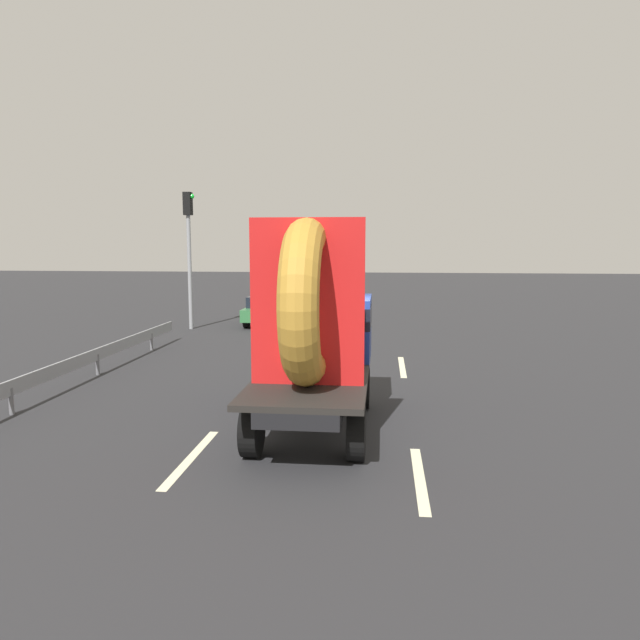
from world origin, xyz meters
TOP-DOWN VIEW (x-y plane):
  - ground_plane at (0.00, 0.00)m, footprint 120.00×120.00m
  - flatbed_truck at (-0.07, -0.33)m, footprint 2.02×4.85m
  - distant_sedan at (-3.71, 13.62)m, footprint 1.64×3.82m
  - traffic_light at (-6.57, 11.84)m, footprint 0.42×0.36m
  - guardrail at (-6.31, 1.52)m, footprint 0.10×14.63m
  - lane_dash_left_near at (-1.89, -2.29)m, footprint 0.16×2.65m
  - lane_dash_left_far at (-1.89, 5.28)m, footprint 0.16×2.68m
  - lane_dash_right_near at (1.75, -2.75)m, footprint 0.16×2.50m
  - lane_dash_right_far at (1.75, 5.23)m, footprint 0.16×2.82m

SIDE VIEW (x-z plane):
  - ground_plane at x=0.00m, z-range 0.00..0.00m
  - lane_dash_left_near at x=-1.89m, z-range 0.00..0.01m
  - lane_dash_left_far at x=-1.89m, z-range 0.00..0.01m
  - lane_dash_right_near at x=1.75m, z-range 0.00..0.01m
  - lane_dash_right_far at x=1.75m, z-range 0.00..0.01m
  - guardrail at x=-6.31m, z-range 0.18..0.89m
  - distant_sedan at x=-3.71m, z-range 0.05..1.29m
  - flatbed_truck at x=-0.07m, z-range -0.14..3.74m
  - traffic_light at x=-6.57m, z-range 0.86..6.33m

